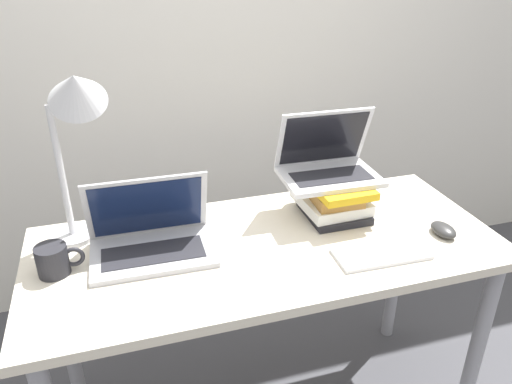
{
  "coord_description": "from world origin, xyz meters",
  "views": [
    {
      "loc": [
        -0.41,
        -0.92,
        1.57
      ],
      "look_at": [
        -0.04,
        0.31,
        0.93
      ],
      "focal_mm": 35.0,
      "sensor_mm": 36.0,
      "label": 1
    }
  ],
  "objects_px": {
    "book_stack": "(333,197)",
    "mug": "(54,260)",
    "desk_lamp": "(75,110)",
    "laptop_left": "(151,237)",
    "wireless_keyboard": "(381,253)",
    "laptop_on_books": "(327,164)",
    "mouse": "(443,230)"
  },
  "relations": [
    {
      "from": "book_stack",
      "to": "mug",
      "type": "bearing_deg",
      "value": -174.15
    },
    {
      "from": "mug",
      "to": "desk_lamp",
      "type": "height_order",
      "value": "desk_lamp"
    },
    {
      "from": "laptop_left",
      "to": "mug",
      "type": "height_order",
      "value": "laptop_left"
    },
    {
      "from": "book_stack",
      "to": "wireless_keyboard",
      "type": "bearing_deg",
      "value": -83.2
    },
    {
      "from": "laptop_on_books",
      "to": "wireless_keyboard",
      "type": "distance_m",
      "value": 0.35
    },
    {
      "from": "laptop_left",
      "to": "mouse",
      "type": "bearing_deg",
      "value": -11.02
    },
    {
      "from": "mug",
      "to": "desk_lamp",
      "type": "relative_size",
      "value": 0.23
    },
    {
      "from": "book_stack",
      "to": "laptop_on_books",
      "type": "height_order",
      "value": "laptop_on_books"
    },
    {
      "from": "wireless_keyboard",
      "to": "mouse",
      "type": "distance_m",
      "value": 0.25
    },
    {
      "from": "laptop_left",
      "to": "laptop_on_books",
      "type": "height_order",
      "value": "laptop_on_books"
    },
    {
      "from": "book_stack",
      "to": "laptop_on_books",
      "type": "bearing_deg",
      "value": 113.51
    },
    {
      "from": "desk_lamp",
      "to": "laptop_on_books",
      "type": "bearing_deg",
      "value": -2.48
    },
    {
      "from": "wireless_keyboard",
      "to": "desk_lamp",
      "type": "relative_size",
      "value": 0.5
    },
    {
      "from": "book_stack",
      "to": "wireless_keyboard",
      "type": "xyz_separation_m",
      "value": [
        0.03,
        -0.27,
        -0.06
      ]
    },
    {
      "from": "laptop_left",
      "to": "mug",
      "type": "relative_size",
      "value": 2.8
    },
    {
      "from": "book_stack",
      "to": "mug",
      "type": "distance_m",
      "value": 0.88
    },
    {
      "from": "laptop_left",
      "to": "desk_lamp",
      "type": "xyz_separation_m",
      "value": [
        -0.16,
        0.12,
        0.37
      ]
    },
    {
      "from": "mouse",
      "to": "mug",
      "type": "xyz_separation_m",
      "value": [
        -1.15,
        0.14,
        0.03
      ]
    },
    {
      "from": "mug",
      "to": "desk_lamp",
      "type": "distance_m",
      "value": 0.42
    },
    {
      "from": "book_stack",
      "to": "laptop_left",
      "type": "bearing_deg",
      "value": -174.86
    },
    {
      "from": "laptop_left",
      "to": "desk_lamp",
      "type": "relative_size",
      "value": 0.64
    },
    {
      "from": "laptop_left",
      "to": "desk_lamp",
      "type": "distance_m",
      "value": 0.42
    },
    {
      "from": "laptop_on_books",
      "to": "mouse",
      "type": "relative_size",
      "value": 3.23
    },
    {
      "from": "laptop_on_books",
      "to": "desk_lamp",
      "type": "relative_size",
      "value": 0.57
    },
    {
      "from": "book_stack",
      "to": "desk_lamp",
      "type": "distance_m",
      "value": 0.85
    },
    {
      "from": "mouse",
      "to": "laptop_left",
      "type": "bearing_deg",
      "value": 168.98
    },
    {
      "from": "book_stack",
      "to": "wireless_keyboard",
      "type": "relative_size",
      "value": 0.96
    },
    {
      "from": "wireless_keyboard",
      "to": "desk_lamp",
      "type": "xyz_separation_m",
      "value": [
        -0.8,
        0.34,
        0.41
      ]
    },
    {
      "from": "book_stack",
      "to": "wireless_keyboard",
      "type": "height_order",
      "value": "book_stack"
    },
    {
      "from": "laptop_on_books",
      "to": "mug",
      "type": "relative_size",
      "value": 2.47
    },
    {
      "from": "laptop_on_books",
      "to": "wireless_keyboard",
      "type": "xyz_separation_m",
      "value": [
        0.05,
        -0.3,
        -0.17
      ]
    },
    {
      "from": "wireless_keyboard",
      "to": "mouse",
      "type": "bearing_deg",
      "value": 10.93
    }
  ]
}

